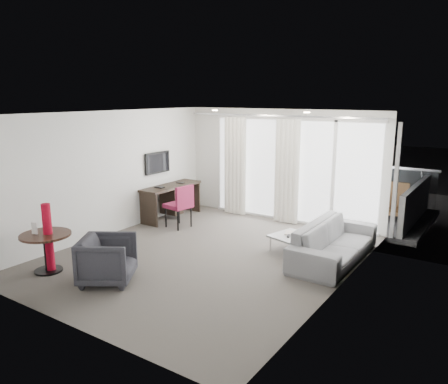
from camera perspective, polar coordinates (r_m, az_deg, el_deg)
The scene contains 28 objects.
floor at distance 8.16m, azimuth -2.36°, elevation -8.33°, with size 5.00×6.00×0.00m, color #4F4A44.
ceiling at distance 7.63m, azimuth -2.54°, elevation 10.23°, with size 5.00×6.00×0.00m, color white.
wall_left at distance 9.46m, azimuth -14.79°, elevation 2.35°, with size 0.00×6.00×2.60m, color silver.
wall_right at distance 6.67m, azimuth 15.20°, elevation -1.84°, with size 0.00×6.00×2.60m, color silver.
wall_front at distance 5.73m, azimuth -20.46°, elevation -4.56°, with size 5.00×0.00×2.60m, color silver.
window_panel at distance 10.20m, azimuth 8.87°, elevation 2.77°, with size 4.00×0.02×2.38m, color white, non-canonical shape.
window_frame at distance 10.19m, azimuth 8.84°, elevation 2.75°, with size 4.10×0.06×2.44m, color white, non-canonical shape.
curtain_left at distance 10.74m, azimuth 1.46°, elevation 3.40°, with size 0.60×0.20×2.38m, color silver, non-canonical shape.
curtain_right at distance 10.08m, azimuth 8.22°, elevation 2.66°, with size 0.60×0.20×2.38m, color silver, non-canonical shape.
curtain_track at distance 10.05m, azimuth 7.14°, elevation 9.85°, with size 4.80×0.04×0.04m, color #B2B2B7, non-canonical shape.
downlight_a at distance 9.46m, azimuth -1.20°, elevation 10.62°, with size 0.12×0.12×0.02m, color #FFE0B2.
downlight_b at distance 8.44m, azimuth 10.78°, elevation 10.18°, with size 0.12×0.12×0.02m, color #FFE0B2.
desk at distance 10.59m, azimuth -6.88°, elevation -1.25°, with size 0.53×1.70×0.80m, color black, non-canonical shape.
tv at distance 10.42m, azimuth -8.69°, elevation 3.81°, with size 0.05×0.80×0.50m, color black, non-canonical shape.
desk_chair at distance 9.80m, azimuth -6.00°, elevation -1.83°, with size 0.53×0.50×0.97m, color maroon, non-canonical shape.
round_table at distance 7.94m, azimuth -22.11°, elevation -7.36°, with size 0.83×0.83×0.66m, color black, non-canonical shape.
menu_card at distance 7.88m, azimuth -23.49°, elevation -4.64°, with size 0.11×0.02×0.20m, color white, non-canonical shape.
red_lamp at distance 7.85m, azimuth -21.96°, elevation -5.59°, with size 0.23×0.23×1.17m, color maroon.
tub_armchair at distance 7.19m, azimuth -14.99°, elevation -8.53°, with size 0.79×0.82×0.74m, color #28282E.
coffee_table at distance 8.41m, azimuth 8.90°, elevation -6.69°, with size 0.70×0.70×0.32m, color gray, non-canonical shape.
remote at distance 8.30m, azimuth 8.44°, elevation -5.47°, with size 0.05×0.17×0.02m, color black, non-canonical shape.
magazine at distance 8.48m, azimuth 8.75°, elevation -5.07°, with size 0.23×0.29×0.02m, color gray, non-canonical shape.
sofa at distance 8.10m, azimuth 14.20°, elevation -6.34°, with size 2.31×0.90×0.68m, color slate.
terrace_slab at distance 11.83m, azimuth 11.77°, elevation -2.25°, with size 5.60×3.00×0.12m, color #4D4D50.
rattan_chair_a at distance 11.14m, azimuth 14.96°, elevation -0.96°, with size 0.53×0.53×0.77m, color brown, non-canonical shape.
rattan_chair_b at distance 10.90m, azimuth 21.11°, elevation -1.33°, with size 0.62×0.62×0.90m, color brown, non-canonical shape.
rattan_table at distance 11.59m, azimuth 16.58°, elevation -1.33°, with size 0.47×0.47×0.47m, color brown, non-canonical shape.
balustrade at distance 13.04m, azimuth 14.28°, elevation 1.51°, with size 5.50×0.06×1.05m, color #B2B2B7, non-canonical shape.
Camera 1 is at (4.50, -6.16, 2.90)m, focal length 35.00 mm.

